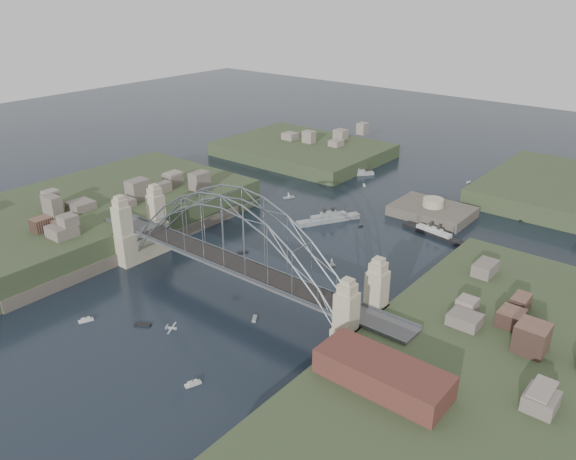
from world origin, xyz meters
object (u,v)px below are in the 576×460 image
(bridge, at_px, (234,247))
(fort_island, at_px, (432,217))
(naval_cruiser_near, at_px, (328,219))
(ocean_liner, at_px, (434,233))
(naval_cruiser_far, at_px, (354,173))
(wharf_shed, at_px, (383,374))

(bridge, distance_m, fort_island, 72.14)
(fort_island, bearing_deg, naval_cruiser_near, -132.75)
(naval_cruiser_near, distance_m, ocean_liner, 29.39)
(fort_island, xyz_separation_m, naval_cruiser_far, (-38.33, 17.33, 1.09))
(ocean_liner, bearing_deg, wharf_shed, -70.45)
(naval_cruiser_far, distance_m, ocean_liner, 54.12)
(fort_island, height_order, ocean_liner, fort_island)
(bridge, distance_m, naval_cruiser_far, 91.95)
(bridge, xyz_separation_m, ocean_liner, (18.69, 57.29, -11.60))
(ocean_liner, bearing_deg, fort_island, 117.76)
(bridge, relative_size, naval_cruiser_far, 7.00)
(wharf_shed, relative_size, ocean_liner, 1.05)
(fort_island, relative_size, ocean_liner, 1.15)
(naval_cruiser_near, bearing_deg, naval_cruiser_far, 113.47)
(wharf_shed, distance_m, naval_cruiser_near, 81.54)
(naval_cruiser_far, height_order, ocean_liner, naval_cruiser_far)
(naval_cruiser_far, bearing_deg, naval_cruiser_near, -66.53)
(fort_island, bearing_deg, bridge, -99.73)
(fort_island, relative_size, wharf_shed, 1.10)
(bridge, relative_size, wharf_shed, 4.20)
(wharf_shed, bearing_deg, bridge, 162.35)
(wharf_shed, xyz_separation_m, ocean_liner, (-25.31, 71.29, -9.28))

